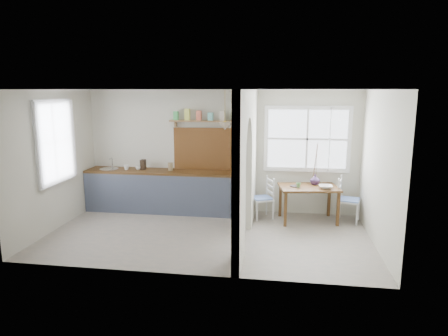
# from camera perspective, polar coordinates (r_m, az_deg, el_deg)

# --- Properties ---
(floor) EXTENTS (5.80, 3.20, 0.01)m
(floor) POSITION_cam_1_polar(r_m,az_deg,el_deg) (7.36, -2.37, -9.54)
(floor) COLOR gray
(floor) RESTS_ON ground
(ceiling) EXTENTS (5.80, 3.20, 0.01)m
(ceiling) POSITION_cam_1_polar(r_m,az_deg,el_deg) (6.89, -2.54, 11.14)
(ceiling) COLOR beige
(ceiling) RESTS_ON walls
(walls) EXTENTS (5.81, 3.21, 2.60)m
(walls) POSITION_cam_1_polar(r_m,az_deg,el_deg) (7.01, -2.45, 0.46)
(walls) COLOR beige
(walls) RESTS_ON floor
(partition) EXTENTS (0.12, 3.20, 2.60)m
(partition) POSITION_cam_1_polar(r_m,az_deg,el_deg) (6.94, 3.31, 1.61)
(partition) COLOR beige
(partition) RESTS_ON floor
(kitchen_window) EXTENTS (0.10, 1.16, 1.50)m
(kitchen_window) POSITION_cam_1_polar(r_m,az_deg,el_deg) (8.01, -23.11, 3.44)
(kitchen_window) COLOR white
(kitchen_window) RESTS_ON walls
(nook_window) EXTENTS (1.76, 0.10, 1.30)m
(nook_window) POSITION_cam_1_polar(r_m,az_deg,el_deg) (8.40, 11.79, 4.07)
(nook_window) COLOR white
(nook_window) RESTS_ON walls
(counter) EXTENTS (3.50, 0.60, 0.90)m
(counter) POSITION_cam_1_polar(r_m,az_deg,el_deg) (8.72, -8.06, -3.21)
(counter) COLOR #4B2E10
(counter) RESTS_ON floor
(sink) EXTENTS (0.40, 0.40, 0.02)m
(sink) POSITION_cam_1_polar(r_m,az_deg,el_deg) (9.05, -16.10, -0.19)
(sink) COLOR silver
(sink) RESTS_ON counter
(backsplash) EXTENTS (1.65, 0.03, 0.90)m
(backsplash) POSITION_cam_1_polar(r_m,az_deg,el_deg) (8.57, -1.81, 2.75)
(backsplash) COLOR brown
(backsplash) RESTS_ON walls
(shelf) EXTENTS (1.75, 0.20, 0.21)m
(shelf) POSITION_cam_1_polar(r_m,az_deg,el_deg) (8.41, -1.94, 7.06)
(shelf) COLOR olive
(shelf) RESTS_ON walls
(pendant_lamp) EXTENTS (0.26, 0.26, 0.16)m
(pendant_lamp) POSITION_cam_1_polar(r_m,az_deg,el_deg) (8.03, 0.13, 6.00)
(pendant_lamp) COLOR beige
(pendant_lamp) RESTS_ON ceiling
(utensil_rail) EXTENTS (0.02, 0.50, 0.02)m
(utensil_rail) POSITION_cam_1_polar(r_m,az_deg,el_deg) (7.78, 3.22, 2.63)
(utensil_rail) COLOR silver
(utensil_rail) RESTS_ON partition
(dining_table) EXTENTS (1.25, 0.94, 0.71)m
(dining_table) POSITION_cam_1_polar(r_m,az_deg,el_deg) (8.18, 11.93, -5.02)
(dining_table) COLOR #4B2E10
(dining_table) RESTS_ON floor
(chair_left) EXTENTS (0.52, 0.52, 0.85)m
(chair_left) POSITION_cam_1_polar(r_m,az_deg,el_deg) (8.21, 5.46, -4.26)
(chair_left) COLOR silver
(chair_left) RESTS_ON floor
(chair_right) EXTENTS (0.51, 0.51, 0.91)m
(chair_right) POSITION_cam_1_polar(r_m,az_deg,el_deg) (8.33, 17.40, -4.31)
(chair_right) COLOR silver
(chair_right) RESTS_ON floor
(kettle) EXTENTS (0.22, 0.20, 0.22)m
(kettle) POSITION_cam_1_polar(r_m,az_deg,el_deg) (8.16, 2.40, -0.10)
(kettle) COLOR silver
(kettle) RESTS_ON counter
(mug_a) EXTENTS (0.14, 0.14, 0.11)m
(mug_a) POSITION_cam_1_polar(r_m,az_deg,el_deg) (8.85, -13.77, 0.09)
(mug_a) COLOR white
(mug_a) RESTS_ON counter
(mug_b) EXTENTS (0.13, 0.13, 0.09)m
(mug_b) POSITION_cam_1_polar(r_m,az_deg,el_deg) (8.78, -12.13, 0.05)
(mug_b) COLOR silver
(mug_b) RESTS_ON counter
(knife_block) EXTENTS (0.10, 0.14, 0.22)m
(knife_block) POSITION_cam_1_polar(r_m,az_deg,el_deg) (8.78, -11.49, 0.47)
(knife_block) COLOR #443121
(knife_block) RESTS_ON counter
(jar) EXTENTS (0.12, 0.12, 0.17)m
(jar) POSITION_cam_1_polar(r_m,az_deg,el_deg) (8.57, -7.66, 0.19)
(jar) COLOR olive
(jar) RESTS_ON counter
(towel_magenta) EXTENTS (0.02, 0.03, 0.56)m
(towel_magenta) POSITION_cam_1_polar(r_m,az_deg,el_deg) (8.11, 2.96, -5.53)
(towel_magenta) COLOR #AF1F46
(towel_magenta) RESTS_ON counter
(towel_orange) EXTENTS (0.02, 0.03, 0.53)m
(towel_orange) POSITION_cam_1_polar(r_m,az_deg,el_deg) (8.09, 2.94, -5.76)
(towel_orange) COLOR orange
(towel_orange) RESTS_ON counter
(bowl) EXTENTS (0.28, 0.28, 0.06)m
(bowl) POSITION_cam_1_polar(r_m,az_deg,el_deg) (8.00, 14.32, -2.63)
(bowl) COLOR white
(bowl) RESTS_ON dining_table
(table_cup) EXTENTS (0.12, 0.12, 0.09)m
(table_cup) POSITION_cam_1_polar(r_m,az_deg,el_deg) (7.96, 10.58, -2.44)
(table_cup) COLOR #5D985A
(table_cup) RESTS_ON dining_table
(plate) EXTENTS (0.21, 0.21, 0.02)m
(plate) POSITION_cam_1_polar(r_m,az_deg,el_deg) (8.05, 10.08, -2.55)
(plate) COLOR black
(plate) RESTS_ON dining_table
(vase) EXTENTS (0.26, 0.26, 0.21)m
(vase) POSITION_cam_1_polar(r_m,az_deg,el_deg) (8.27, 12.87, -1.61)
(vase) COLOR #402951
(vase) RESTS_ON dining_table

